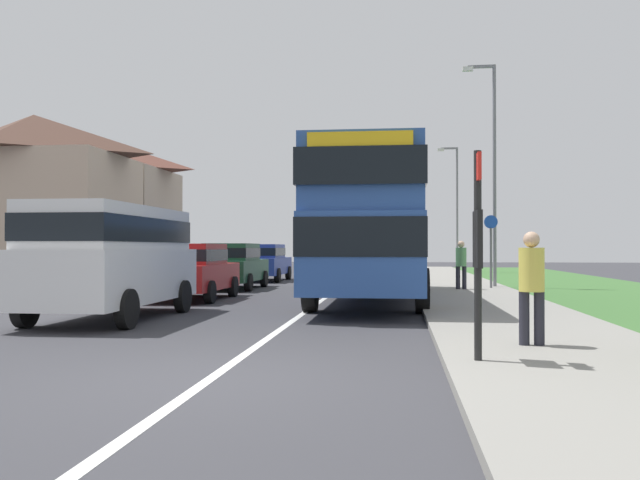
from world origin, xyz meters
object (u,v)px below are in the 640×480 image
object	(u,v)px
parked_car_dark_green	(233,264)
bus_stop_sign	(478,240)
street_lamp_far	(455,201)
double_decker_bus	(371,222)
parked_van_white	(113,253)
cycle_route_sign	(491,248)
parked_car_red	(190,269)
parked_car_blue	(263,261)
pedestrian_at_stop	(532,282)
street_lamp_mid	(491,161)
pedestrian_walking_away	(461,262)

from	to	relation	value
parked_car_dark_green	bus_stop_sign	xyz separation A→B (m)	(6.66, -14.77, 0.66)
parked_car_dark_green	street_lamp_far	bearing A→B (deg)	59.54
double_decker_bus	bus_stop_sign	xyz separation A→B (m)	(1.65, -9.83, -0.60)
parked_van_white	cycle_route_sign	distance (m)	13.04
double_decker_bus	parked_car_dark_green	distance (m)	7.15
parked_car_red	parked_car_blue	world-z (taller)	parked_car_blue
parked_car_blue	cycle_route_sign	size ratio (longest dim) A/B	1.76
bus_stop_sign	pedestrian_at_stop	bearing A→B (deg)	56.44
parked_van_white	parked_car_red	distance (m)	5.07
street_lamp_mid	double_decker_bus	bearing A→B (deg)	-125.13
pedestrian_at_stop	bus_stop_sign	distance (m)	1.68
bus_stop_sign	cycle_route_sign	bearing A→B (deg)	81.61
parked_car_dark_green	street_lamp_far	world-z (taller)	street_lamp_far
double_decker_bus	pedestrian_at_stop	xyz separation A→B (m)	(2.52, -8.52, -1.17)
double_decker_bus	parked_car_blue	size ratio (longest dim) A/B	2.44
double_decker_bus	street_lamp_mid	distance (m)	7.22
parked_car_blue	pedestrian_walking_away	size ratio (longest dim) A/B	2.66
parked_car_blue	pedestrian_walking_away	bearing A→B (deg)	-40.60
parked_van_white	street_lamp_far	xyz separation A→B (m)	(8.97, 25.14, 2.74)
parked_car_blue	bus_stop_sign	distance (m)	21.53
double_decker_bus	parked_car_red	bearing A→B (deg)	179.09
cycle_route_sign	street_lamp_mid	world-z (taller)	street_lamp_mid
parked_car_red	pedestrian_walking_away	bearing A→B (deg)	26.32
pedestrian_walking_away	bus_stop_sign	size ratio (longest dim) A/B	0.64
pedestrian_at_stop	cycle_route_sign	xyz separation A→B (m)	(1.26, 13.16, 0.45)
street_lamp_mid	bus_stop_sign	bearing A→B (deg)	-98.46
parked_car_red	pedestrian_walking_away	distance (m)	8.64
parked_car_red	parked_car_blue	bearing A→B (deg)	90.40
parked_car_red	parked_van_white	bearing A→B (deg)	-90.21
parked_van_white	bus_stop_sign	distance (m)	8.25
pedestrian_walking_away	street_lamp_mid	bearing A→B (deg)	54.66
parked_car_blue	bus_stop_sign	size ratio (longest dim) A/B	1.71
parked_car_dark_green	parked_car_blue	distance (m)	5.67
pedestrian_at_stop	pedestrian_walking_away	distance (m)	12.43
pedestrian_walking_away	street_lamp_far	distance (m)	16.60
street_lamp_mid	street_lamp_far	size ratio (longest dim) A/B	1.10
parked_van_white	parked_car_red	xyz separation A→B (m)	(0.02, 5.05, -0.49)
parked_car_blue	street_lamp_far	size ratio (longest dim) A/B	0.63
parked_van_white	street_lamp_mid	distance (m)	14.20
parked_car_blue	cycle_route_sign	bearing A→B (deg)	-33.94
pedestrian_walking_away	street_lamp_mid	size ratio (longest dim) A/B	0.22
double_decker_bus	street_lamp_mid	size ratio (longest dim) A/B	1.39
parked_van_white	pedestrian_walking_away	world-z (taller)	parked_van_white
double_decker_bus	parked_car_dark_green	bearing A→B (deg)	135.41
pedestrian_at_stop	street_lamp_mid	xyz separation A→B (m)	(1.42, 14.11, 3.46)
parked_van_white	pedestrian_at_stop	bearing A→B (deg)	-25.18
double_decker_bus	pedestrian_walking_away	world-z (taller)	double_decker_bus
parked_car_red	parked_car_dark_green	bearing A→B (deg)	90.08
double_decker_bus	pedestrian_walking_away	size ratio (longest dim) A/B	6.48
parked_van_white	pedestrian_walking_away	distance (m)	11.80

